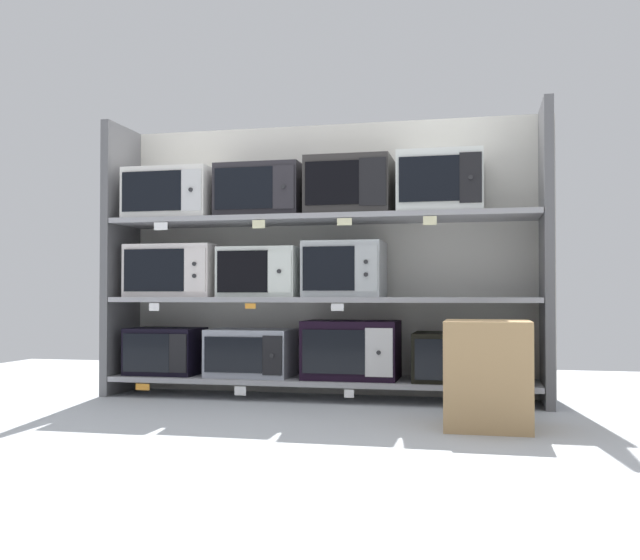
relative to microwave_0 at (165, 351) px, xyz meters
The scene contains 30 objects.
ground 1.42m from the microwave_0, 45.78° to the right, with size 6.48×6.00×0.02m, color #B2B7BC.
back_panel 1.15m from the microwave_0, 13.86° to the left, with size 2.68×0.04×1.66m, color beige.
upright_left 0.64m from the microwave_0, behind, with size 0.05×0.43×1.66m, color #5B5B5E.
upright_right 2.31m from the microwave_0, ahead, with size 0.05×0.43×1.66m, color #5B5B5E.
shelf_0 0.98m from the microwave_0, ahead, with size 2.48×0.43×0.03m, color #99999E.
microwave_0 is the anchor object (origin of this frame).
microwave_1 0.55m from the microwave_0, ahead, with size 0.49×0.36×0.28m.
microwave_2 1.16m from the microwave_0, ahead, with size 0.54×0.37×0.34m.
microwave_3 1.77m from the microwave_0, ahead, with size 0.51×0.38×0.27m.
price_tag_0 0.29m from the microwave_0, 101.99° to the right, with size 0.09×0.00×0.04m, color orange.
price_tag_1 0.63m from the microwave_0, 21.14° to the right, with size 0.07×0.00×0.05m, color white.
price_tag_2 1.22m from the microwave_0, 10.29° to the right, with size 0.05×0.00×0.04m, color white.
price_tag_3 1.79m from the microwave_0, ahead, with size 0.07×0.00×0.04m, color white.
shelf_1 1.02m from the microwave_0, ahead, with size 2.48×0.43×0.03m, color #99999E.
microwave_4 0.49m from the microwave_0, ahead, with size 0.55×0.35×0.32m.
microwave_5 0.78m from the microwave_0, ahead, with size 0.47×0.34×0.29m.
microwave_6 1.22m from the microwave_0, ahead, with size 0.45×0.37×0.32m.
price_tag_4 0.35m from the microwave_0, 83.41° to the right, with size 0.06×0.00×0.05m, color white.
price_tag_5 0.71m from the microwave_0, 19.25° to the right, with size 0.06×0.00×0.03m, color orange.
price_tag_6 1.17m from the microwave_0, 10.87° to the right, with size 0.07×0.00×0.04m, color white.
shelf_2 1.25m from the microwave_0, ahead, with size 2.48×0.43×0.03m, color #99999E.
microwave_7 0.96m from the microwave_0, ahead, with size 0.53×0.40×0.31m.
microwave_8 1.14m from the microwave_0, ahead, with size 0.51×0.35×0.31m.
microwave_9 1.50m from the microwave_0, ahead, with size 0.49×0.39×0.33m.
microwave_10 1.93m from the microwave_0, ahead, with size 0.47×0.41×0.34m.
price_tag_7 0.78m from the microwave_0, 73.26° to the right, with size 0.08×0.00×0.05m, color white.
price_tag_8 1.02m from the microwave_0, 17.94° to the right, with size 0.07×0.00×0.05m, color beige.
price_tag_9 1.39m from the microwave_0, 10.50° to the right, with size 0.08×0.00×0.04m, color beige.
price_tag_10 1.80m from the microwave_0, ahead, with size 0.07×0.00×0.05m, color beige.
shipping_carton 2.06m from the microwave_0, 21.24° to the right, with size 0.38×0.38×0.49m, color tan.
Camera 1 is at (0.93, -4.18, 0.60)m, focal length 41.10 mm.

